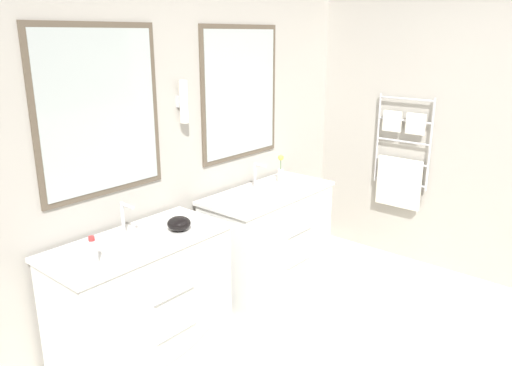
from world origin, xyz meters
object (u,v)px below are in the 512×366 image
vanity_right (271,239)px  flower_vase (281,171)px  amenity_bowl (179,223)px  toiletry_bottle (93,251)px  vanity_left (146,301)px

vanity_right → flower_vase: bearing=23.0°
vanity_right → amenity_bowl: (-1.00, -0.04, 0.45)m
vanity_right → toiletry_bottle: toiletry_bottle is taller
toiletry_bottle → amenity_bowl: 0.62m
toiletry_bottle → flower_vase: bearing=4.9°
amenity_bowl → vanity_left: bearing=170.3°
vanity_left → amenity_bowl: 0.52m
vanity_left → flower_vase: size_ratio=4.79×
amenity_bowl → flower_vase: (1.25, 0.15, 0.05)m
vanity_right → flower_vase: size_ratio=4.79×
vanity_left → toiletry_bottle: (-0.36, -0.05, 0.48)m
amenity_bowl → vanity_right: bearing=2.6°
vanity_right → toiletry_bottle: size_ratio=7.16×
vanity_left → amenity_bowl: bearing=-9.7°
toiletry_bottle → amenity_bowl: (0.62, 0.01, -0.03)m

